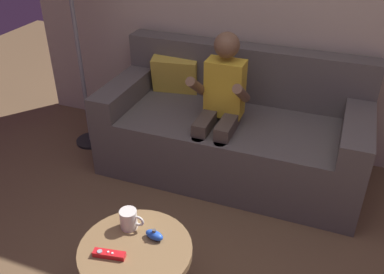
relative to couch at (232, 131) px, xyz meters
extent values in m
cube|color=#56514C|center=(0.01, -0.05, -0.08)|extent=(1.76, 0.80, 0.43)
cube|color=#56514C|center=(0.01, 0.27, 0.33)|extent=(1.76, 0.16, 0.39)
cube|color=#56514C|center=(-0.78, -0.05, 0.21)|extent=(0.18, 0.80, 0.16)
cube|color=#56514C|center=(0.80, -0.05, 0.21)|extent=(0.18, 0.80, 0.16)
cube|color=gold|center=(-0.51, 0.19, 0.27)|extent=(0.36, 0.21, 0.28)
cylinder|color=#4C4238|center=(-0.11, -0.39, -0.08)|extent=(0.08, 0.08, 0.43)
cylinder|color=#4C4238|center=(0.03, -0.39, -0.08)|extent=(0.08, 0.08, 0.43)
cube|color=#4C4238|center=(-0.11, -0.24, 0.17)|extent=(0.09, 0.30, 0.09)
cube|color=#4C4238|center=(0.03, -0.24, 0.17)|extent=(0.09, 0.30, 0.09)
cube|color=gold|center=(-0.04, -0.09, 0.36)|extent=(0.24, 0.14, 0.37)
cylinder|color=brown|center=(-0.18, -0.22, 0.40)|extent=(0.06, 0.27, 0.21)
cylinder|color=brown|center=(0.10, -0.22, 0.40)|extent=(0.06, 0.27, 0.21)
sphere|color=brown|center=(-0.04, -0.09, 0.64)|extent=(0.16, 0.16, 0.16)
cylinder|color=brown|center=(-0.06, -1.34, 0.11)|extent=(0.50, 0.50, 0.04)
cylinder|color=brown|center=(-0.06, -1.18, -0.10)|extent=(0.06, 0.06, 0.39)
cube|color=red|center=(-0.14, -1.42, 0.14)|extent=(0.14, 0.06, 0.02)
cylinder|color=#99999E|center=(-0.17, -1.43, 0.16)|extent=(0.02, 0.02, 0.00)
cylinder|color=silver|center=(-0.14, -1.42, 0.16)|extent=(0.01, 0.01, 0.00)
cylinder|color=silver|center=(-0.12, -1.42, 0.16)|extent=(0.01, 0.01, 0.00)
ellipsoid|color=blue|center=(0.00, -1.25, 0.15)|extent=(0.10, 0.06, 0.04)
cylinder|color=#4C4C51|center=(0.00, -1.25, 0.18)|extent=(0.02, 0.02, 0.01)
cylinder|color=silver|center=(-0.14, -1.23, 0.18)|extent=(0.08, 0.08, 0.09)
torus|color=silver|center=(-0.09, -1.23, 0.18)|extent=(0.06, 0.01, 0.06)
cylinder|color=black|center=(-1.13, -0.08, -0.29)|extent=(0.24, 0.24, 0.02)
cylinder|color=slate|center=(-1.13, -0.08, 0.38)|extent=(0.03, 0.03, 1.32)
camera|label=1|loc=(0.64, -2.47, 1.50)|focal=39.36mm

